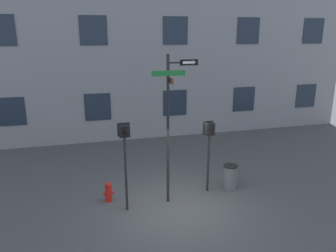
% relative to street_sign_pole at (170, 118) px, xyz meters
% --- Properties ---
extents(ground_plane, '(60.00, 60.00, 0.00)m').
position_rel_street_sign_pole_xyz_m(ground_plane, '(0.11, -0.54, -2.84)').
color(ground_plane, '#424244').
extents(street_sign_pole, '(1.44, 0.72, 4.78)m').
position_rel_street_sign_pole_xyz_m(street_sign_pole, '(0.00, 0.00, 0.00)').
color(street_sign_pole, black).
rests_on(street_sign_pole, ground_plane).
extents(pedestrian_signal_left, '(0.37, 0.40, 2.81)m').
position_rel_street_sign_pole_xyz_m(pedestrian_signal_left, '(-1.46, -0.21, -0.66)').
color(pedestrian_signal_left, black).
rests_on(pedestrian_signal_left, ground_plane).
extents(pedestrian_signal_right, '(0.36, 0.40, 2.51)m').
position_rel_street_sign_pole_xyz_m(pedestrian_signal_right, '(1.46, 0.37, -0.87)').
color(pedestrian_signal_right, black).
rests_on(pedestrian_signal_right, ground_plane).
extents(fire_hydrant, '(0.38, 0.22, 0.69)m').
position_rel_street_sign_pole_xyz_m(fire_hydrant, '(-1.97, 0.50, -2.51)').
color(fire_hydrant, red).
rests_on(fire_hydrant, ground_plane).
extents(trash_bin, '(0.50, 0.50, 0.89)m').
position_rel_street_sign_pole_xyz_m(trash_bin, '(2.30, 0.34, -2.39)').
color(trash_bin, '#59595B').
rests_on(trash_bin, ground_plane).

